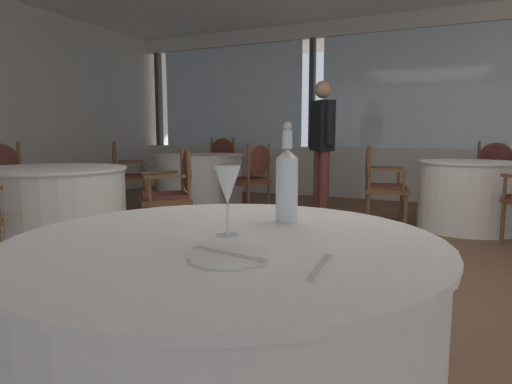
{
  "coord_description": "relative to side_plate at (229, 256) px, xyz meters",
  "views": [
    {
      "loc": [
        0.68,
        -3.0,
        1.05
      ],
      "look_at": [
        0.1,
        -1.73,
        0.87
      ],
      "focal_mm": 30.47,
      "sensor_mm": 36.0,
      "label": 1
    }
  ],
  "objects": [
    {
      "name": "diner_person_0",
      "position": [
        -1.12,
        4.65,
        0.23
      ],
      "size": [
        0.39,
        0.43,
        1.74
      ],
      "rotation": [
        0.0,
        0.0,
        0.7
      ],
      "color": "brown",
      "rests_on": "ground_plane"
    },
    {
      "name": "dining_chair_1_1",
      "position": [
        -3.85,
        2.17,
        -0.2
      ],
      "size": [
        0.58,
        0.62,
        0.98
      ],
      "rotation": [
        0.0,
        0.0,
        5.98
      ],
      "color": "brown",
      "rests_on": "ground_plane"
    },
    {
      "name": "foreground_table",
      "position": [
        -0.11,
        0.18,
        -0.39
      ],
      "size": [
        1.2,
        1.2,
        0.77
      ],
      "color": "white",
      "rests_on": "ground_plane"
    },
    {
      "name": "dining_chair_3_2",
      "position": [
        -3.24,
        5.75,
        -0.18
      ],
      "size": [
        0.6,
        0.55,
        1.01
      ],
      "rotation": [
        0.0,
        0.0,
        11.21
      ],
      "color": "brown",
      "rests_on": "ground_plane"
    },
    {
      "name": "dining_chair_0_0",
      "position": [
        0.9,
        5.38,
        -0.21
      ],
      "size": [
        0.62,
        0.58,
        0.97
      ],
      "rotation": [
        0.0,
        0.0,
        4.4
      ],
      "color": "brown",
      "rests_on": "ground_plane"
    },
    {
      "name": "background_table_0",
      "position": [
        0.61,
        4.47,
        -0.39
      ],
      "size": [
        1.06,
        1.06,
        0.77
      ],
      "color": "white",
      "rests_on": "ground_plane"
    },
    {
      "name": "background_table_1",
      "position": [
        -2.8,
        1.84,
        -0.39
      ],
      "size": [
        1.35,
        1.35,
        0.77
      ],
      "color": "white",
      "rests_on": "ground_plane"
    },
    {
      "name": "side_plate",
      "position": [
        0.0,
        0.0,
        0.0
      ],
      "size": [
        0.19,
        0.19,
        0.01
      ],
      "primitive_type": "cylinder",
      "color": "white",
      "rests_on": "foreground_table"
    },
    {
      "name": "dinner_fork",
      "position": [
        0.21,
        0.02,
        -0.0
      ],
      "size": [
        0.03,
        0.19,
        0.0
      ],
      "primitive_type": "cube",
      "rotation": [
        0.0,
        0.0,
        1.65
      ],
      "color": "silver",
      "rests_on": "foreground_table"
    },
    {
      "name": "dining_chair_1_0",
      "position": [
        -1.99,
        2.58,
        -0.23
      ],
      "size": [
        0.66,
        0.66,
        0.91
      ],
      "rotation": [
        0.0,
        0.0,
        3.89
      ],
      "color": "brown",
      "rests_on": "ground_plane"
    },
    {
      "name": "butter_knife",
      "position": [
        0.0,
        0.0,
        0.01
      ],
      "size": [
        0.21,
        0.05,
        0.0
      ],
      "primitive_type": "cube",
      "rotation": [
        0.0,
        0.0,
        -0.18
      ],
      "color": "silver",
      "rests_on": "foreground_table"
    },
    {
      "name": "dining_chair_0_1",
      "position": [
        -0.33,
        4.26,
        -0.23
      ],
      "size": [
        0.55,
        0.6,
        0.93
      ],
      "rotation": [
        0.0,
        0.0,
        6.5
      ],
      "color": "brown",
      "rests_on": "ground_plane"
    },
    {
      "name": "background_table_3",
      "position": [
        -3.01,
        4.69,
        -0.39
      ],
      "size": [
        1.31,
        1.31,
        0.77
      ],
      "color": "white",
      "rests_on": "ground_plane"
    },
    {
      "name": "window_wall_far",
      "position": [
        -0.21,
        6.44,
        0.39
      ],
      "size": [
        10.26,
        0.14,
        2.92
      ],
      "color": "beige",
      "rests_on": "ground_plane"
    },
    {
      "name": "ground_plane",
      "position": [
        -0.21,
        2.13,
        -0.77
      ],
      "size": [
        14.92,
        14.92,
        0.0
      ],
      "primitive_type": "plane",
      "color": "brown"
    },
    {
      "name": "dining_chair_3_0",
      "position": [
        -3.82,
        3.95,
        -0.21
      ],
      "size": [
        0.66,
        0.66,
        0.97
      ],
      "rotation": [
        0.0,
        0.0,
        7.02
      ],
      "color": "brown",
      "rests_on": "ground_plane"
    },
    {
      "name": "water_bottle",
      "position": [
        -0.03,
        0.47,
        0.13
      ],
      "size": [
        0.07,
        0.07,
        0.33
      ],
      "color": "white",
      "rests_on": "foreground_table"
    },
    {
      "name": "wine_glass",
      "position": [
        -0.11,
        0.2,
        0.14
      ],
      "size": [
        0.08,
        0.08,
        0.2
      ],
      "color": "white",
      "rests_on": "foreground_table"
    },
    {
      "name": "dining_chair_3_1",
      "position": [
        -1.98,
        4.36,
        -0.23
      ],
      "size": [
        0.58,
        0.62,
        0.94
      ],
      "rotation": [
        0.0,
        0.0,
        9.12
      ],
      "color": "brown",
      "rests_on": "ground_plane"
    }
  ]
}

